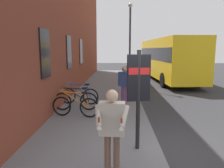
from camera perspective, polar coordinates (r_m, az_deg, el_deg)
ground at (r=11.55m, az=11.87°, el=-3.71°), size 60.00×60.00×0.00m
sidewalk_pavement at (r=13.32m, az=-1.40°, el=-1.55°), size 24.00×3.50×0.12m
station_facade at (r=14.53m, az=-9.81°, el=18.47°), size 22.00×0.65×9.85m
bicycle_leaning_wall at (r=7.89m, az=-9.68°, el=-5.83°), size 0.50×1.76×0.97m
bicycle_end_of_row at (r=8.72m, az=-9.60°, el=-4.38°), size 0.48×1.77×0.97m
bicycle_by_door at (r=9.67m, az=-8.67°, el=-3.02°), size 0.48×1.76×0.97m
transit_info_sign at (r=5.09m, az=7.06°, el=-0.11°), size 0.16×0.56×2.40m
city_bus at (r=18.25m, az=14.53°, el=6.93°), size 10.63×3.13×3.35m
pedestrian_crossing_street at (r=9.31m, az=3.28°, el=0.62°), size 0.48×0.54×1.69m
pedestrian_near_bus at (r=11.53m, az=4.68°, el=2.48°), size 0.36×0.65×1.77m
tourist_with_hotdogs at (r=4.05m, az=-0.02°, el=-10.58°), size 0.59×0.65×1.69m
street_lamp at (r=14.03m, az=4.80°, el=12.06°), size 0.28×0.28×5.30m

